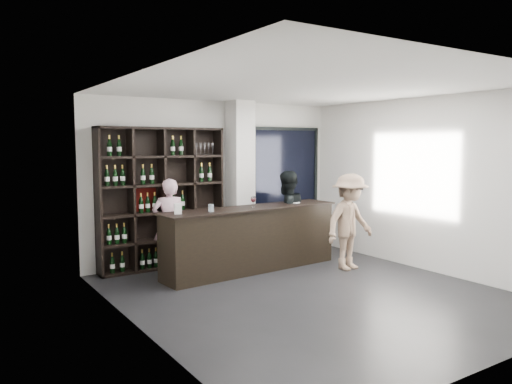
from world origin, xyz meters
TOP-DOWN VIEW (x-y plane):
  - floor at (0.00, 0.00)m, footprint 5.00×5.50m
  - wine_shelf at (-1.15, 2.57)m, footprint 2.20×0.35m
  - structural_column at (0.35, 2.47)m, footprint 0.40×0.40m
  - glass_panel at (1.55, 2.69)m, footprint 1.60×0.08m
  - tasting_counter at (0.02, 1.57)m, footprint 3.25×0.67m
  - taster_pink at (-1.10, 2.40)m, footprint 0.65×0.53m
  - taster_black at (0.95, 1.85)m, footprint 0.86×0.71m
  - customer at (1.45, 0.73)m, footprint 1.11×0.72m
  - wine_glass at (0.03, 1.53)m, footprint 0.11×0.11m
  - spit_cup at (-0.81, 1.45)m, footprint 0.11×0.11m
  - napkin_stack at (0.97, 1.61)m, footprint 0.15×0.15m
  - card_stand at (-1.35, 1.49)m, footprint 0.12×0.08m

SIDE VIEW (x-z plane):
  - floor at x=0.00m, z-range -0.01..0.00m
  - tasting_counter at x=0.02m, z-range 0.00..1.07m
  - taster_pink at x=-1.10m, z-range 0.00..1.54m
  - customer at x=1.45m, z-range 0.00..1.62m
  - taster_black at x=0.95m, z-range 0.00..1.64m
  - napkin_stack at x=0.97m, z-range 1.07..1.09m
  - spit_cup at x=-0.81m, z-range 1.07..1.19m
  - card_stand at x=-1.35m, z-range 1.07..1.23m
  - wine_glass at x=0.03m, z-range 1.07..1.28m
  - wine_shelf at x=-1.15m, z-range 0.00..2.40m
  - glass_panel at x=1.55m, z-range 0.35..2.45m
  - structural_column at x=0.35m, z-range 0.00..2.90m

